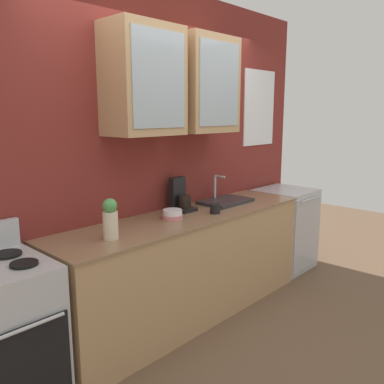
{
  "coord_description": "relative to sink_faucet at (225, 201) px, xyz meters",
  "views": [
    {
      "loc": [
        -2.37,
        -2.28,
        1.75
      ],
      "look_at": [
        0.05,
        0.0,
        1.1
      ],
      "focal_mm": 37.72,
      "sensor_mm": 36.0,
      "label": 1
    }
  ],
  "objects": [
    {
      "name": "cup_near_sink",
      "position": [
        -0.38,
        -0.2,
        0.02
      ],
      "size": [
        0.12,
        0.09,
        0.08
      ],
      "color": "black",
      "rests_on": "counter"
    },
    {
      "name": "counter",
      "position": [
        -0.59,
        -0.07,
        -0.47
      ],
      "size": [
        2.52,
        0.63,
        0.9
      ],
      "color": "tan",
      "rests_on": "ground_plane"
    },
    {
      "name": "coffee_maker",
      "position": [
        -0.51,
        0.1,
        0.09
      ],
      "size": [
        0.17,
        0.2,
        0.29
      ],
      "color": "black",
      "rests_on": "counter"
    },
    {
      "name": "sink_faucet",
      "position": [
        0.0,
        0.0,
        0.0
      ],
      "size": [
        0.5,
        0.33,
        0.26
      ],
      "color": "#2D2D30",
      "rests_on": "counter"
    },
    {
      "name": "dishwasher",
      "position": [
        0.99,
        -0.08,
        -0.47
      ],
      "size": [
        0.59,
        0.61,
        0.9
      ],
      "color": "silver",
      "rests_on": "ground_plane"
    },
    {
      "name": "vase",
      "position": [
        -1.42,
        -0.14,
        0.12
      ],
      "size": [
        0.1,
        0.1,
        0.28
      ],
      "color": "beige",
      "rests_on": "counter"
    },
    {
      "name": "ground_plane",
      "position": [
        -0.59,
        -0.07,
        -0.92
      ],
      "size": [
        10.0,
        10.0,
        0.0
      ],
      "primitive_type": "plane",
      "color": "brown"
    },
    {
      "name": "bowl_stack",
      "position": [
        -0.76,
        -0.06,
        0.02
      ],
      "size": [
        0.17,
        0.17,
        0.08
      ],
      "color": "#D87F84",
      "rests_on": "counter"
    },
    {
      "name": "back_wall_unit",
      "position": [
        -0.58,
        0.24,
        0.61
      ],
      "size": [
        3.97,
        0.46,
        2.78
      ],
      "color": "maroon",
      "rests_on": "ground_plane"
    }
  ]
}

